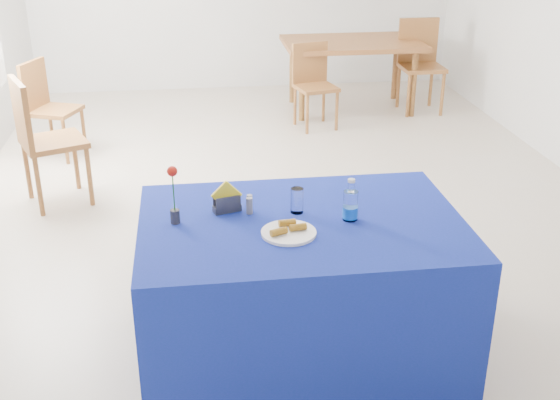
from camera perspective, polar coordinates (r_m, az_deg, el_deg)
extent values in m
plane|color=beige|center=(5.54, 0.48, -0.02)|extent=(7.00, 7.00, 0.00)
plane|color=silver|center=(1.88, 15.95, -4.19)|extent=(5.00, 0.00, 5.00)
cylinder|color=white|center=(3.32, 0.71, -2.68)|extent=(0.26, 0.26, 0.01)
cylinder|color=white|center=(3.52, 1.39, -0.04)|extent=(0.06, 0.06, 0.13)
cylinder|color=slate|center=(3.55, -2.49, -0.22)|extent=(0.03, 0.03, 0.08)
cylinder|color=slate|center=(3.52, -2.50, -0.47)|extent=(0.03, 0.03, 0.08)
cube|color=navy|center=(3.64, 1.70, -7.05)|extent=(1.60, 1.10, 0.76)
cylinder|color=white|center=(3.45, 5.74, -0.45)|extent=(0.07, 0.07, 0.15)
cylinder|color=blue|center=(3.47, 5.72, -0.98)|extent=(0.08, 0.08, 0.06)
cylinder|color=white|center=(3.41, 5.81, 1.07)|extent=(0.03, 0.03, 0.05)
cylinder|color=silver|center=(3.40, 5.83, 1.58)|extent=(0.04, 0.04, 0.01)
cube|color=#39393E|center=(3.56, -4.33, -0.67)|extent=(0.15, 0.09, 0.03)
cube|color=#393A3E|center=(3.52, -4.20, -0.42)|extent=(0.13, 0.04, 0.09)
cube|color=#3B3B40|center=(3.57, -4.48, -0.12)|extent=(0.13, 0.04, 0.09)
cube|color=gold|center=(3.53, -4.36, 0.40)|extent=(0.16, 0.02, 0.16)
cylinder|color=#27262C|center=(3.46, -8.52, -1.33)|extent=(0.05, 0.05, 0.07)
cylinder|color=#195F17|center=(3.41, -8.63, 0.42)|extent=(0.01, 0.01, 0.22)
sphere|color=#B4160C|center=(3.36, -8.76, 2.32)|extent=(0.05, 0.05, 0.05)
cube|color=#985A2C|center=(7.76, 5.90, 12.56)|extent=(1.47, 0.95, 0.05)
cylinder|color=olive|center=(7.40, 1.79, 9.11)|extent=(0.06, 0.06, 0.71)
cylinder|color=brown|center=(7.67, 10.79, 9.26)|extent=(0.06, 0.06, 0.71)
cylinder|color=brown|center=(8.07, 1.00, 10.39)|extent=(0.06, 0.06, 0.71)
cylinder|color=brown|center=(8.32, 9.34, 10.51)|extent=(0.06, 0.06, 0.71)
cylinder|color=brown|center=(7.01, 2.23, 6.97)|extent=(0.03, 0.03, 0.40)
cylinder|color=brown|center=(7.14, 4.63, 7.22)|extent=(0.03, 0.03, 0.40)
cylinder|color=brown|center=(7.30, 1.23, 7.66)|extent=(0.03, 0.03, 0.40)
cylinder|color=brown|center=(7.42, 3.56, 7.90)|extent=(0.03, 0.03, 0.40)
cube|color=brown|center=(7.16, 2.95, 9.10)|extent=(0.45, 0.45, 0.04)
cube|color=brown|center=(7.26, 2.43, 11.10)|extent=(0.37, 0.12, 0.41)
cylinder|color=brown|center=(7.67, 10.40, 8.34)|extent=(0.04, 0.04, 0.47)
cylinder|color=brown|center=(7.79, 13.06, 8.36)|extent=(0.04, 0.04, 0.47)
cylinder|color=brown|center=(8.01, 9.59, 9.08)|extent=(0.04, 0.04, 0.47)
cylinder|color=brown|center=(8.13, 12.16, 9.09)|extent=(0.04, 0.04, 0.47)
cube|color=brown|center=(7.84, 11.45, 10.49)|extent=(0.44, 0.44, 0.04)
cube|color=brown|center=(7.97, 11.15, 12.62)|extent=(0.44, 0.04, 0.48)
cylinder|color=brown|center=(5.57, -15.23, 1.86)|extent=(0.04, 0.04, 0.48)
cylinder|color=brown|center=(5.91, -16.27, 3.05)|extent=(0.04, 0.04, 0.48)
cylinder|color=brown|center=(5.49, -19.02, 1.07)|extent=(0.04, 0.04, 0.48)
cylinder|color=brown|center=(5.84, -19.85, 2.32)|extent=(0.04, 0.04, 0.48)
cube|color=brown|center=(5.61, -17.91, 4.50)|extent=(0.58, 0.58, 0.04)
cube|color=brown|center=(5.50, -20.28, 6.63)|extent=(0.21, 0.43, 0.49)
cylinder|color=brown|center=(6.49, -17.05, 4.55)|extent=(0.03, 0.03, 0.42)
cylinder|color=brown|center=(6.77, -15.67, 5.49)|extent=(0.03, 0.03, 0.42)
cylinder|color=brown|center=(6.67, -19.54, 4.71)|extent=(0.03, 0.03, 0.42)
cylinder|color=brown|center=(6.93, -18.10, 5.63)|extent=(0.03, 0.03, 0.42)
cube|color=brown|center=(6.65, -17.83, 6.92)|extent=(0.50, 0.50, 0.04)
cube|color=brown|center=(6.68, -19.38, 8.82)|extent=(0.18, 0.38, 0.43)
cylinder|color=gold|center=(3.28, -0.11, -2.60)|extent=(0.09, 0.06, 0.03)
cylinder|color=beige|center=(3.29, 0.52, -2.44)|extent=(0.01, 0.03, 0.03)
cylinder|color=gold|center=(3.32, 1.46, -2.22)|extent=(0.09, 0.04, 0.03)
cylinder|color=beige|center=(3.33, 2.13, -2.14)|extent=(0.01, 0.03, 0.03)
cylinder|color=gold|center=(3.36, 0.58, -1.86)|extent=(0.08, 0.04, 0.03)
cylinder|color=beige|center=(3.37, 1.25, -1.79)|extent=(0.01, 0.03, 0.03)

